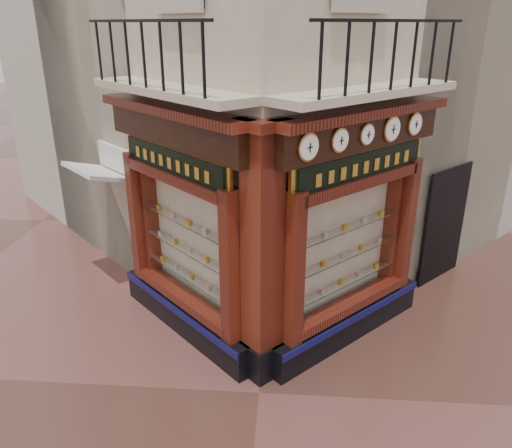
# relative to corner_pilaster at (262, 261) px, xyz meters

# --- Properties ---
(ground) EXTENTS (80.00, 80.00, 0.00)m
(ground) POSITION_rel_corner_pilaster_xyz_m (0.00, -0.50, -1.95)
(ground) COLOR #492A22
(ground) RESTS_ON ground
(neighbour_left) EXTENTS (11.31, 11.31, 11.00)m
(neighbour_left) POSITION_rel_corner_pilaster_xyz_m (-2.47, 8.13, 3.55)
(neighbour_left) COLOR #BAB2A2
(neighbour_left) RESTS_ON ground
(neighbour_right) EXTENTS (11.31, 11.31, 11.00)m
(neighbour_right) POSITION_rel_corner_pilaster_xyz_m (2.47, 8.13, 3.55)
(neighbour_right) COLOR #BAB2A2
(neighbour_right) RESTS_ON ground
(shopfront_left) EXTENTS (2.86, 2.86, 3.98)m
(shopfront_left) POSITION_rel_corner_pilaster_xyz_m (-1.41, 1.07, 0.03)
(shopfront_left) COLOR black
(shopfront_left) RESTS_ON ground
(shopfront_right) EXTENTS (2.86, 2.86, 3.98)m
(shopfront_right) POSITION_rel_corner_pilaster_xyz_m (1.41, 1.07, 0.03)
(shopfront_right) COLOR black
(shopfront_right) RESTS_ON ground
(corner_pilaster) EXTENTS (0.85, 0.85, 3.98)m
(corner_pilaster) POSITION_rel_corner_pilaster_xyz_m (0.00, 0.00, 0.00)
(corner_pilaster) COLOR black
(corner_pilaster) RESTS_ON ground
(balcony) EXTENTS (5.94, 2.97, 1.03)m
(balcony) POSITION_rel_corner_pilaster_xyz_m (0.00, 0.99, 2.27)
(balcony) COLOR beige
(balcony) RESTS_ON ground
(clock_a) EXTENTS (0.31, 0.31, 0.38)m
(clock_a) POSITION_rel_corner_pilaster_xyz_m (0.59, -0.01, 1.67)
(clock_a) COLOR #AD7939
(clock_a) RESTS_ON ground
(clock_b) EXTENTS (0.28, 0.28, 0.35)m
(clock_b) POSITION_rel_corner_pilaster_xyz_m (1.04, 0.43, 1.67)
(clock_b) COLOR #AD7939
(clock_b) RESTS_ON ground
(clock_c) EXTENTS (0.26, 0.26, 0.32)m
(clock_c) POSITION_rel_corner_pilaster_xyz_m (1.46, 0.86, 1.67)
(clock_c) COLOR #AD7939
(clock_c) RESTS_ON ground
(clock_d) EXTENTS (0.32, 0.32, 0.40)m
(clock_d) POSITION_rel_corner_pilaster_xyz_m (1.89, 1.29, 1.67)
(clock_d) COLOR #AD7939
(clock_d) RESTS_ON ground
(clock_e) EXTENTS (0.30, 0.30, 0.37)m
(clock_e) POSITION_rel_corner_pilaster_xyz_m (2.33, 1.73, 1.67)
(clock_e) COLOR #AD7939
(clock_e) RESTS_ON ground
(awning) EXTENTS (1.56, 1.56, 0.30)m
(awning) POSITION_rel_corner_pilaster_xyz_m (-3.46, 2.75, -1.95)
(awning) COLOR silver
(awning) RESTS_ON ground
(signboard_left) EXTENTS (2.10, 2.10, 0.56)m
(signboard_left) POSITION_rel_corner_pilaster_xyz_m (-1.46, 1.01, 1.15)
(signboard_left) COLOR gold
(signboard_left) RESTS_ON ground
(signboard_right) EXTENTS (2.20, 2.20, 0.59)m
(signboard_right) POSITION_rel_corner_pilaster_xyz_m (1.46, 1.01, 1.15)
(signboard_right) COLOR gold
(signboard_right) RESTS_ON ground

